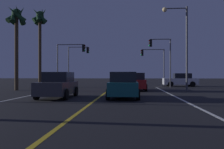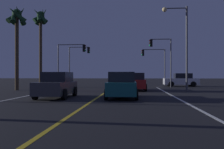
{
  "view_description": "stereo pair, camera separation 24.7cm",
  "coord_description": "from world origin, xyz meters",
  "px_view_note": "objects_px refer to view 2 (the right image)",
  "views": [
    {
      "loc": [
        2.06,
        0.88,
        1.53
      ],
      "look_at": [
        0.26,
        25.49,
        1.54
      ],
      "focal_mm": 39.11,
      "sensor_mm": 36.0,
      "label": 1
    },
    {
      "loc": [
        2.31,
        0.88,
        1.53
      ],
      "look_at": [
        0.26,
        25.49,
        1.54
      ],
      "focal_mm": 39.11,
      "sensor_mm": 36.0,
      "label": 2
    }
  ],
  "objects_px": {
    "car_crossing_side": "(181,80)",
    "street_lamp_right_far": "(181,37)",
    "car_oncoming": "(57,85)",
    "traffic_light_near_left": "(72,55)",
    "traffic_light_far_left": "(79,57)",
    "traffic_light_near_right": "(161,52)",
    "palm_tree_left_mid": "(17,22)",
    "traffic_light_far_right": "(153,58)",
    "car_ahead_far": "(135,82)",
    "palm_tree_left_far": "(41,24)",
    "car_lead_same_lane": "(122,85)"
  },
  "relations": [
    {
      "from": "car_crossing_side",
      "to": "street_lamp_right_far",
      "type": "height_order",
      "value": "street_lamp_right_far"
    },
    {
      "from": "car_oncoming",
      "to": "car_crossing_side",
      "type": "distance_m",
      "value": 19.63
    },
    {
      "from": "traffic_light_near_left",
      "to": "traffic_light_far_left",
      "type": "height_order",
      "value": "traffic_light_far_left"
    },
    {
      "from": "traffic_light_near_right",
      "to": "palm_tree_left_mid",
      "type": "xyz_separation_m",
      "value": [
        -14.73,
        -6.92,
        2.33
      ]
    },
    {
      "from": "traffic_light_near_left",
      "to": "palm_tree_left_mid",
      "type": "distance_m",
      "value": 8.29
    },
    {
      "from": "car_crossing_side",
      "to": "traffic_light_near_left",
      "type": "xyz_separation_m",
      "value": [
        -13.82,
        -1.92,
        3.17
      ]
    },
    {
      "from": "traffic_light_far_right",
      "to": "traffic_light_far_left",
      "type": "height_order",
      "value": "traffic_light_far_left"
    },
    {
      "from": "traffic_light_far_left",
      "to": "street_lamp_right_far",
      "type": "distance_m",
      "value": 17.48
    },
    {
      "from": "car_oncoming",
      "to": "traffic_light_far_right",
      "type": "distance_m",
      "value": 21.45
    },
    {
      "from": "car_crossing_side",
      "to": "palm_tree_left_mid",
      "type": "bearing_deg",
      "value": 26.75
    },
    {
      "from": "traffic_light_far_right",
      "to": "street_lamp_right_far",
      "type": "distance_m",
      "value": 12.53
    },
    {
      "from": "car_ahead_far",
      "to": "palm_tree_left_far",
      "type": "xyz_separation_m",
      "value": [
        -11.42,
        5.24,
        6.86
      ]
    },
    {
      "from": "car_lead_same_lane",
      "to": "car_crossing_side",
      "type": "xyz_separation_m",
      "value": [
        6.93,
        15.98,
        0.0
      ]
    },
    {
      "from": "car_oncoming",
      "to": "traffic_light_far_right",
      "type": "height_order",
      "value": "traffic_light_far_right"
    },
    {
      "from": "traffic_light_near_left",
      "to": "palm_tree_left_mid",
      "type": "relative_size",
      "value": 0.64
    },
    {
      "from": "traffic_light_far_right",
      "to": "traffic_light_far_left",
      "type": "relative_size",
      "value": 0.92
    },
    {
      "from": "palm_tree_left_mid",
      "to": "palm_tree_left_far",
      "type": "relative_size",
      "value": 0.85
    },
    {
      "from": "car_oncoming",
      "to": "car_ahead_far",
      "type": "bearing_deg",
      "value": 145.96
    },
    {
      "from": "car_ahead_far",
      "to": "traffic_light_far_right",
      "type": "xyz_separation_m",
      "value": [
        2.71,
        11.85,
        3.06
      ]
    },
    {
      "from": "car_lead_same_lane",
      "to": "traffic_light_far_right",
      "type": "xyz_separation_m",
      "value": [
        3.67,
        19.56,
        3.06
      ]
    },
    {
      "from": "car_ahead_far",
      "to": "traffic_light_near_right",
      "type": "distance_m",
      "value": 7.9
    },
    {
      "from": "car_lead_same_lane",
      "to": "palm_tree_left_mid",
      "type": "height_order",
      "value": "palm_tree_left_mid"
    },
    {
      "from": "car_oncoming",
      "to": "car_crossing_side",
      "type": "xyz_separation_m",
      "value": [
        11.24,
        16.09,
        0.0
      ]
    },
    {
      "from": "car_ahead_far",
      "to": "car_oncoming",
      "type": "bearing_deg",
      "value": 145.96
    },
    {
      "from": "car_oncoming",
      "to": "street_lamp_right_far",
      "type": "bearing_deg",
      "value": 127.58
    },
    {
      "from": "car_crossing_side",
      "to": "traffic_light_near_right",
      "type": "xyz_separation_m",
      "value": [
        -2.81,
        -1.92,
        3.49
      ]
    },
    {
      "from": "car_ahead_far",
      "to": "car_lead_same_lane",
      "type": "bearing_deg",
      "value": 172.86
    },
    {
      "from": "street_lamp_right_far",
      "to": "palm_tree_left_far",
      "type": "distance_m",
      "value": 16.84
    },
    {
      "from": "traffic_light_far_left",
      "to": "palm_tree_left_mid",
      "type": "distance_m",
      "value": 13.12
    },
    {
      "from": "car_crossing_side",
      "to": "traffic_light_far_left",
      "type": "relative_size",
      "value": 0.76
    },
    {
      "from": "traffic_light_near_left",
      "to": "traffic_light_far_left",
      "type": "relative_size",
      "value": 0.95
    },
    {
      "from": "car_ahead_far",
      "to": "palm_tree_left_mid",
      "type": "distance_m",
      "value": 12.97
    },
    {
      "from": "car_lead_same_lane",
      "to": "traffic_light_far_right",
      "type": "distance_m",
      "value": 20.14
    },
    {
      "from": "palm_tree_left_far",
      "to": "traffic_light_far_right",
      "type": "bearing_deg",
      "value": 25.1
    },
    {
      "from": "car_oncoming",
      "to": "palm_tree_left_far",
      "type": "distance_m",
      "value": 15.97
    },
    {
      "from": "car_ahead_far",
      "to": "traffic_light_far_left",
      "type": "relative_size",
      "value": 0.76
    },
    {
      "from": "traffic_light_near_right",
      "to": "traffic_light_far_left",
      "type": "xyz_separation_m",
      "value": [
        -11.28,
        5.5,
        -0.14
      ]
    },
    {
      "from": "palm_tree_left_far",
      "to": "car_lead_same_lane",
      "type": "bearing_deg",
      "value": -51.08
    },
    {
      "from": "traffic_light_far_right",
      "to": "palm_tree_left_far",
      "type": "height_order",
      "value": "palm_tree_left_far"
    },
    {
      "from": "car_ahead_far",
      "to": "street_lamp_right_far",
      "type": "height_order",
      "value": "street_lamp_right_far"
    },
    {
      "from": "car_lead_same_lane",
      "to": "car_crossing_side",
      "type": "bearing_deg",
      "value": -23.43
    },
    {
      "from": "street_lamp_right_far",
      "to": "traffic_light_near_right",
      "type": "bearing_deg",
      "value": -81.54
    },
    {
      "from": "palm_tree_left_mid",
      "to": "traffic_light_far_left",
      "type": "bearing_deg",
      "value": 74.47
    },
    {
      "from": "traffic_light_far_right",
      "to": "palm_tree_left_mid",
      "type": "bearing_deg",
      "value": 41.01
    },
    {
      "from": "traffic_light_near_left",
      "to": "traffic_light_far_right",
      "type": "relative_size",
      "value": 1.03
    },
    {
      "from": "car_oncoming",
      "to": "street_lamp_right_far",
      "type": "xyz_separation_m",
      "value": [
        9.46,
        7.28,
        4.19
      ]
    },
    {
      "from": "traffic_light_near_left",
      "to": "street_lamp_right_far",
      "type": "distance_m",
      "value": 13.91
    },
    {
      "from": "street_lamp_right_far",
      "to": "palm_tree_left_far",
      "type": "height_order",
      "value": "palm_tree_left_far"
    },
    {
      "from": "car_lead_same_lane",
      "to": "car_crossing_side",
      "type": "height_order",
      "value": "same"
    },
    {
      "from": "car_crossing_side",
      "to": "palm_tree_left_far",
      "type": "bearing_deg",
      "value": 9.91
    }
  ]
}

